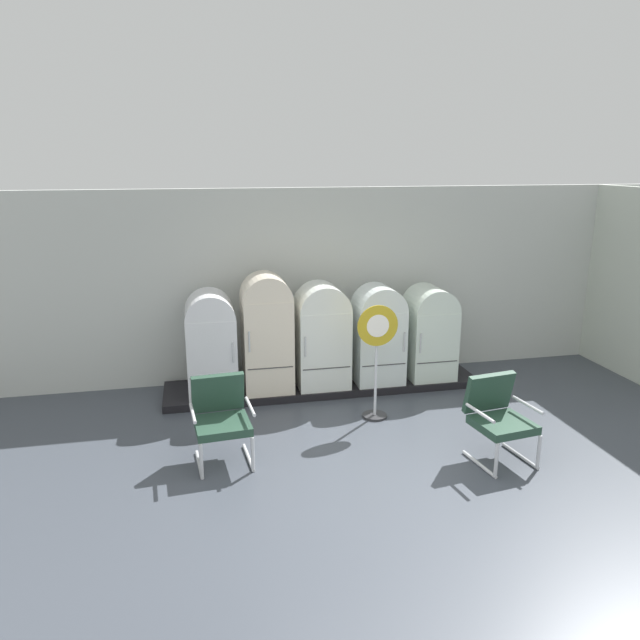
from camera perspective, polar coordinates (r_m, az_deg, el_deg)
name	(u,v)px	position (r m, az deg, el deg)	size (l,w,h in m)	color
ground	(389,502)	(6.18, 6.57, -16.83)	(12.00, 10.00, 0.05)	#3E444D
back_wall	(314,283)	(8.97, -0.59, 3.53)	(11.76, 0.12, 2.83)	silver
display_plinth	(323,384)	(8.76, 0.28, -6.16)	(4.51, 0.95, 0.10)	black
refrigerator_0	(211,340)	(8.24, -10.35, -1.93)	(0.66, 0.73, 1.42)	white
refrigerator_1	(267,329)	(8.23, -5.09, -0.88)	(0.67, 0.66, 1.64)	beige
refrigerator_2	(322,333)	(8.38, 0.18, -1.22)	(0.72, 0.66, 1.47)	white
refrigerator_3	(378,332)	(8.57, 5.57, -1.12)	(0.68, 0.61, 1.42)	white
refrigerator_4	(429,330)	(8.90, 10.35, -0.92)	(0.66, 0.72, 1.35)	silver
armchair_left	(221,415)	(6.71, -9.41, -8.94)	(0.69, 0.72, 0.94)	silver
armchair_right	(498,414)	(6.92, 16.60, -8.62)	(0.72, 0.75, 0.94)	silver
sign_stand	(376,360)	(7.58, 5.40, -3.79)	(0.52, 0.32, 1.49)	#2D2D30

